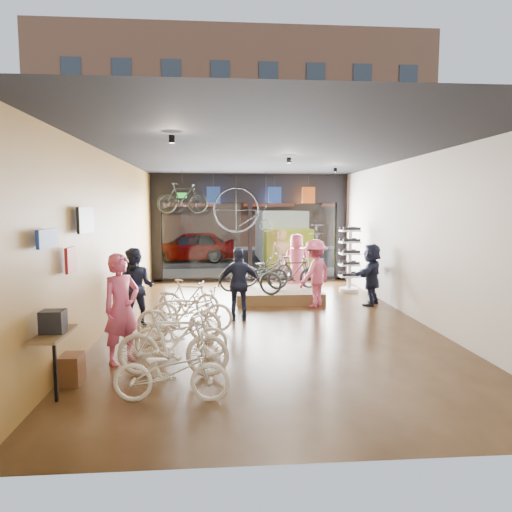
{
  "coord_description": "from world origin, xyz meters",
  "views": [
    {
      "loc": [
        -1.05,
        -10.36,
        2.61
      ],
      "look_at": [
        -0.14,
        1.4,
        1.37
      ],
      "focal_mm": 32.0,
      "sensor_mm": 36.0,
      "label": 1
    }
  ],
  "objects": [
    {
      "name": "ground_plane",
      "position": [
        0.0,
        0.0,
        -0.02
      ],
      "size": [
        7.0,
        12.0,
        0.04
      ],
      "primitive_type": "cube",
      "color": "black",
      "rests_on": "ground"
    },
    {
      "name": "ceiling",
      "position": [
        0.0,
        0.0,
        3.82
      ],
      "size": [
        7.0,
        12.0,
        0.04
      ],
      "primitive_type": "cube",
      "color": "black",
      "rests_on": "ground"
    },
    {
      "name": "wall_left",
      "position": [
        -3.52,
        0.0,
        1.9
      ],
      "size": [
        0.04,
        12.0,
        3.8
      ],
      "primitive_type": "cube",
      "color": "#A97C3C",
      "rests_on": "ground"
    },
    {
      "name": "wall_right",
      "position": [
        3.52,
        0.0,
        1.9
      ],
      "size": [
        0.04,
        12.0,
        3.8
      ],
      "primitive_type": "cube",
      "color": "beige",
      "rests_on": "ground"
    },
    {
      "name": "wall_back",
      "position": [
        0.0,
        -6.02,
        1.9
      ],
      "size": [
        7.0,
        0.04,
        3.8
      ],
      "primitive_type": "cube",
      "color": "beige",
      "rests_on": "ground"
    },
    {
      "name": "storefront",
      "position": [
        0.0,
        6.0,
        1.9
      ],
      "size": [
        7.0,
        0.26,
        3.8
      ],
      "primitive_type": null,
      "color": "black",
      "rests_on": "ground"
    },
    {
      "name": "exit_sign",
      "position": [
        -2.4,
        5.88,
        3.05
      ],
      "size": [
        0.35,
        0.06,
        0.18
      ],
      "primitive_type": "cube",
      "color": "#198C26",
      "rests_on": "storefront"
    },
    {
      "name": "street_road",
      "position": [
        0.0,
        15.0,
        -0.01
      ],
      "size": [
        30.0,
        18.0,
        0.02
      ],
      "primitive_type": "cube",
      "color": "black",
      "rests_on": "ground"
    },
    {
      "name": "sidewalk_near",
      "position": [
        0.0,
        7.2,
        0.06
      ],
      "size": [
        30.0,
        2.4,
        0.12
      ],
      "primitive_type": "cube",
      "color": "slate",
      "rests_on": "ground"
    },
    {
      "name": "sidewalk_far",
      "position": [
        0.0,
        19.0,
        0.06
      ],
      "size": [
        30.0,
        2.0,
        0.12
      ],
      "primitive_type": "cube",
      "color": "slate",
      "rests_on": "ground"
    },
    {
      "name": "opposite_building",
      "position": [
        0.0,
        21.5,
        7.0
      ],
      "size": [
        26.0,
        5.0,
        14.0
      ],
      "primitive_type": "cube",
      "color": "brown",
      "rests_on": "ground"
    },
    {
      "name": "street_car",
      "position": [
        -2.54,
        12.0,
        0.75
      ],
      "size": [
        4.43,
        1.78,
        1.51
      ],
      "primitive_type": "imported",
      "rotation": [
        0.0,
        0.0,
        -1.57
      ],
      "color": "gray",
      "rests_on": "street_road"
    },
    {
      "name": "box_truck",
      "position": [
        1.85,
        11.0,
        1.24
      ],
      "size": [
        2.09,
        6.28,
        2.47
      ],
      "primitive_type": null,
      "color": "silver",
      "rests_on": "street_road"
    },
    {
      "name": "floor_bike_0",
      "position": [
        -1.73,
        -4.35,
        0.41
      ],
      "size": [
        1.61,
        0.65,
        0.83
      ],
      "primitive_type": "imported",
      "rotation": [
        0.0,
        0.0,
        1.51
      ],
      "color": "beige",
      "rests_on": "ground_plane"
    },
    {
      "name": "floor_bike_1",
      "position": [
        -1.8,
        -3.42,
        0.53
      ],
      "size": [
        1.81,
        0.71,
        1.06
      ],
      "primitive_type": "imported",
      "rotation": [
        0.0,
        0.0,
        1.45
      ],
      "color": "beige",
      "rests_on": "ground_plane"
    },
    {
      "name": "floor_bike_2",
      "position": [
        -1.75,
        -2.55,
        0.42
      ],
      "size": [
        1.63,
        0.62,
        0.85
      ],
      "primitive_type": "imported",
      "rotation": [
        0.0,
        0.0,
        1.54
      ],
      "color": "beige",
      "rests_on": "ground_plane"
    },
    {
      "name": "floor_bike_3",
      "position": [
        -1.88,
        -1.58,
        0.5
      ],
      "size": [
        1.71,
        0.66,
        1.0
      ],
      "primitive_type": "imported",
      "rotation": [
        0.0,
        0.0,
        1.46
      ],
      "color": "beige",
      "rests_on": "ground_plane"
    },
    {
      "name": "floor_bike_4",
      "position": [
        -1.68,
        -0.74,
        0.47
      ],
      "size": [
        1.87,
        0.96,
        0.93
      ],
      "primitive_type": "imported",
      "rotation": [
        0.0,
        0.0,
        1.37
      ],
      "color": "beige",
      "rests_on": "ground_plane"
    },
    {
      "name": "floor_bike_5",
      "position": [
        -1.83,
        0.47,
        0.46
      ],
      "size": [
        1.58,
        0.82,
        0.92
      ],
      "primitive_type": "imported",
      "rotation": [
        0.0,
        0.0,
        1.3
      ],
      "color": "beige",
      "rests_on": "ground_plane"
    },
    {
      "name": "display_platform",
      "position": [
        0.57,
        2.4,
        0.15
      ],
      "size": [
        2.4,
        1.8,
        0.3
      ],
      "primitive_type": "cube",
      "color": "brown",
      "rests_on": "ground_plane"
    },
    {
      "name": "display_bike_left",
      "position": [
        -0.28,
        1.81,
        0.78
      ],
      "size": [
        1.93,
        1.39,
        0.97
      ],
      "primitive_type": "imported",
      "rotation": [
        0.0,
        0.0,
        1.12
      ],
      "color": "black",
      "rests_on": "display_platform"
    },
    {
      "name": "display_bike_mid",
      "position": [
        1.03,
        2.41,
        0.77
      ],
      "size": [
        1.6,
        0.66,
        0.93
      ],
      "primitive_type": "imported",
      "rotation": [
        0.0,
        0.0,
        1.71
      ],
      "color": "black",
      "rests_on": "display_platform"
    },
    {
      "name": "display_bike_right",
      "position": [
        0.31,
        3.12,
        0.77
      ],
      "size": [
        1.88,
        1.24,
        0.93
      ],
      "primitive_type": "imported",
      "rotation": [
        0.0,
        0.0,
        1.95
      ],
      "color": "black",
      "rests_on": "display_platform"
    },
    {
      "name": "customer_0",
      "position": [
        -2.72,
        -2.71,
        0.93
      ],
      "size": [
        0.79,
        0.8,
        1.86
      ],
      "primitive_type": "imported",
      "rotation": [
        0.0,
        0.0,
        0.8
      ],
      "color": "#CC4C72",
      "rests_on": "ground_plane"
    },
    {
      "name": "customer_1",
      "position": [
        -2.93,
        -0.22,
        0.87
      ],
      "size": [
        0.96,
        0.82,
        1.73
      ],
      "primitive_type": "imported",
      "rotation": [
        0.0,
        0.0,
        -0.21
      ],
      "color": "#161C33",
      "rests_on": "ground_plane"
    },
    {
      "name": "customer_2",
      "position": [
        -0.63,
        0.09,
        0.85
      ],
      "size": [
        1.0,
        0.43,
        1.7
      ],
      "primitive_type": "imported",
      "rotation": [
        0.0,
        0.0,
        3.12
      ],
      "color": "#161C33",
      "rests_on": "ground_plane"
    },
    {
      "name": "customer_3",
      "position": [
        1.43,
        1.4,
        0.9
      ],
      "size": [
        1.29,
        1.28,
        1.79
      ],
      "primitive_type": "imported",
      "rotation": [
        0.0,
        0.0,
        3.92
      ],
      "color": "#CC4C72",
      "rests_on": "ground_plane"
    },
    {
      "name": "customer_4",
      "position": [
        1.39,
        4.13,
        0.9
      ],
      "size": [
        0.94,
        0.67,
        1.79
      ],
      "primitive_type": "imported",
      "rotation": [
        0.0,
        0.0,
        3.02
      ],
      "color": "#CC4C72",
      "rests_on": "ground_plane"
    },
    {
      "name": "customer_5",
      "position": [
        3.0,
        1.52,
        0.83
      ],
      "size": [
        1.3,
        1.54,
        1.66
      ],
      "primitive_type": "imported",
      "rotation": [
        0.0,
        0.0,
        4.09
      ],
      "color": "#161C33",
      "rests_on": "ground_plane"
    },
    {
      "name": "sunglasses_rack",
      "position": [
        2.95,
        3.49,
        1.02
      ],
      "size": [
        0.67,
        0.58,
        2.05
      ],
      "primitive_type": null,
      "rotation": [
        0.0,
        0.0,
        -0.16
      ],
      "color": "white",
      "rests_on": "ground_plane"
    },
    {
      "name": "wall_merch",
      "position": [
        -3.38,
        -3.5,
        1.3
      ],
      "size": [
        0.4,
        2.4,
        2.6
      ],
      "primitive_type": null,
      "color": "navy",
      "rests_on": "wall_left"
    },
    {
      "name": "penny_farthing",
      "position": [
        -0.22,
        4.71,
        2.5
      ],
      "size": [
        1.86,
        0.06,
        1.49
      ],
      "primitive_type": null,
      "color": "black",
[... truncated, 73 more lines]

